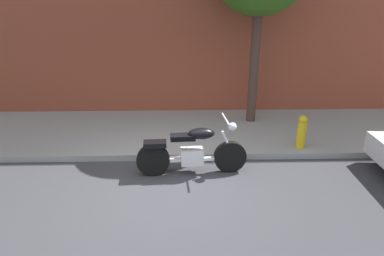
% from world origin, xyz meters
% --- Properties ---
extents(ground_plane, '(60.00, 60.00, 0.00)m').
position_xyz_m(ground_plane, '(0.00, 0.00, 0.00)').
color(ground_plane, '#38383D').
extents(sidewalk, '(21.52, 3.19, 0.14)m').
position_xyz_m(sidewalk, '(0.00, 2.82, 0.07)').
color(sidewalk, '#969696').
rests_on(sidewalk, ground).
extents(motorcycle, '(2.19, 0.70, 1.15)m').
position_xyz_m(motorcycle, '(0.43, 0.66, 0.47)').
color(motorcycle, black).
rests_on(motorcycle, ground).
extents(fire_hydrant, '(0.20, 0.20, 0.91)m').
position_xyz_m(fire_hydrant, '(2.91, 1.55, 0.46)').
color(fire_hydrant, gold).
rests_on(fire_hydrant, ground).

